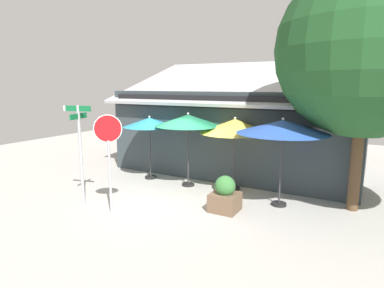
# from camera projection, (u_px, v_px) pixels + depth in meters

# --- Properties ---
(ground_plane) EXTENTS (28.00, 28.00, 0.10)m
(ground_plane) POSITION_uv_depth(u_px,v_px,m) (169.00, 201.00, 10.25)
(ground_plane) COLOR #ADA8A0
(cafe_building) EXTENTS (9.96, 5.62, 4.64)m
(cafe_building) POSITION_uv_depth(u_px,v_px,m) (242.00, 128.00, 13.90)
(cafe_building) COLOR #333D42
(cafe_building) RESTS_ON ground
(street_sign_post) EXTENTS (0.85, 0.79, 2.97)m
(street_sign_post) POSITION_uv_depth(u_px,v_px,m) (80.00, 145.00, 9.58)
(street_sign_post) COLOR #A8AAB2
(street_sign_post) RESTS_ON ground
(stop_sign) EXTENTS (0.59, 0.49, 2.77)m
(stop_sign) POSITION_uv_depth(u_px,v_px,m) (109.00, 146.00, 8.81)
(stop_sign) COLOR #A8AAB2
(stop_sign) RESTS_ON ground
(patio_umbrella_teal_left) EXTENTS (1.97, 1.97, 2.41)m
(patio_umbrella_teal_left) POSITION_uv_depth(u_px,v_px,m) (150.00, 123.00, 12.24)
(patio_umbrella_teal_left) COLOR black
(patio_umbrella_teal_left) RESTS_ON ground
(patio_umbrella_forest_green_center) EXTENTS (2.29, 2.29, 2.61)m
(patio_umbrella_forest_green_center) POSITION_uv_depth(u_px,v_px,m) (188.00, 121.00, 11.28)
(patio_umbrella_forest_green_center) COLOR black
(patio_umbrella_forest_green_center) RESTS_ON ground
(patio_umbrella_mustard_right) EXTENTS (2.38, 2.38, 2.50)m
(patio_umbrella_mustard_right) POSITION_uv_depth(u_px,v_px,m) (235.00, 126.00, 10.89)
(patio_umbrella_mustard_right) COLOR black
(patio_umbrella_mustard_right) RESTS_ON ground
(patio_umbrella_royal_blue_far_right) EXTENTS (2.64, 2.64, 2.63)m
(patio_umbrella_royal_blue_far_right) POSITION_uv_depth(u_px,v_px,m) (283.00, 127.00, 9.35)
(patio_umbrella_royal_blue_far_right) COLOR black
(patio_umbrella_royal_blue_far_right) RESTS_ON ground
(shade_tree) EXTENTS (5.38, 4.75, 6.85)m
(shade_tree) POSITION_uv_depth(u_px,v_px,m) (381.00, 53.00, 8.37)
(shade_tree) COLOR brown
(shade_tree) RESTS_ON ground
(sidewalk_planter) EXTENTS (0.77, 0.77, 1.03)m
(sidewalk_planter) POSITION_uv_depth(u_px,v_px,m) (225.00, 196.00, 9.27)
(sidewalk_planter) COLOR brown
(sidewalk_planter) RESTS_ON ground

